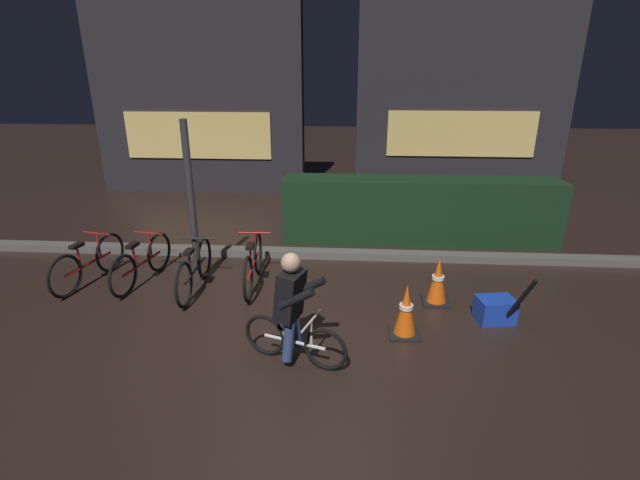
% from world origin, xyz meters
% --- Properties ---
extents(ground_plane, '(40.00, 40.00, 0.00)m').
position_xyz_m(ground_plane, '(0.00, 0.00, 0.00)').
color(ground_plane, black).
extents(sidewalk_curb, '(12.00, 0.24, 0.12)m').
position_xyz_m(sidewalk_curb, '(0.00, 2.20, 0.06)').
color(sidewalk_curb, '#56544F').
rests_on(sidewalk_curb, ground).
extents(hedge_row, '(4.80, 0.70, 1.14)m').
position_xyz_m(hedge_row, '(1.80, 3.10, 0.57)').
color(hedge_row, black).
rests_on(hedge_row, ground).
extents(storefront_left, '(5.03, 0.54, 4.58)m').
position_xyz_m(storefront_left, '(-3.12, 6.50, 2.28)').
color(storefront_left, '#262328').
rests_on(storefront_left, ground).
extents(storefront_right, '(5.14, 0.54, 4.53)m').
position_xyz_m(storefront_right, '(3.25, 7.20, 2.26)').
color(storefront_right, '#262328').
rests_on(storefront_right, ground).
extents(street_post, '(0.10, 0.10, 2.32)m').
position_xyz_m(street_post, '(-1.64, 1.20, 1.16)').
color(street_post, '#2D2D33').
rests_on(street_post, ground).
extents(parked_bike_leftmost, '(0.46, 1.48, 0.69)m').
position_xyz_m(parked_bike_leftmost, '(-3.16, 1.00, 0.32)').
color(parked_bike_leftmost, black).
rests_on(parked_bike_leftmost, ground).
extents(parked_bike_left_mid, '(0.46, 1.49, 0.69)m').
position_xyz_m(parked_bike_left_mid, '(-2.40, 1.06, 0.32)').
color(parked_bike_left_mid, black).
rests_on(parked_bike_left_mid, ground).
extents(parked_bike_center_left, '(0.46, 1.52, 0.70)m').
position_xyz_m(parked_bike_center_left, '(-1.56, 0.86, 0.32)').
color(parked_bike_center_left, black).
rests_on(parked_bike_center_left, ground).
extents(parked_bike_center_right, '(0.46, 1.56, 0.72)m').
position_xyz_m(parked_bike_center_right, '(-0.79, 1.09, 0.33)').
color(parked_bike_center_right, black).
rests_on(parked_bike_center_right, ground).
extents(traffic_cone_near, '(0.36, 0.36, 0.64)m').
position_xyz_m(traffic_cone_near, '(1.24, -0.10, 0.31)').
color(traffic_cone_near, black).
rests_on(traffic_cone_near, ground).
extents(traffic_cone_far, '(0.36, 0.36, 0.64)m').
position_xyz_m(traffic_cone_far, '(1.75, 0.73, 0.31)').
color(traffic_cone_far, black).
rests_on(traffic_cone_far, ground).
extents(blue_crate, '(0.49, 0.39, 0.30)m').
position_xyz_m(blue_crate, '(2.39, 0.30, 0.15)').
color(blue_crate, '#193DB7').
rests_on(blue_crate, ground).
extents(cyclist, '(1.14, 0.63, 1.25)m').
position_xyz_m(cyclist, '(0.00, -0.69, 0.63)').
color(cyclist, black).
rests_on(cyclist, ground).
extents(closed_umbrella, '(0.22, 0.43, 0.77)m').
position_xyz_m(closed_umbrella, '(2.55, 0.05, 0.39)').
color(closed_umbrella, black).
rests_on(closed_umbrella, ground).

